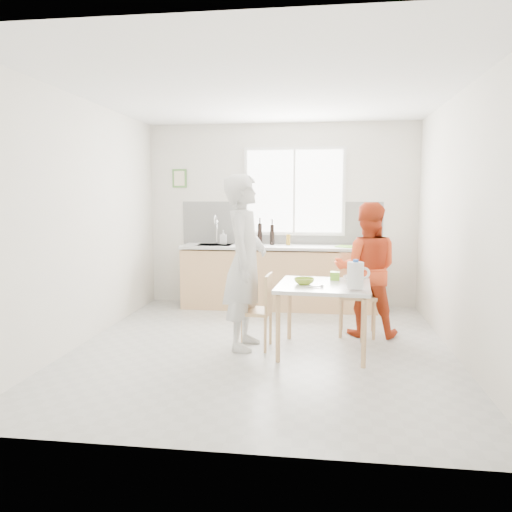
{
  "coord_description": "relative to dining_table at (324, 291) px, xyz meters",
  "views": [
    {
      "loc": [
        0.63,
        -5.22,
        1.64
      ],
      "look_at": [
        -0.1,
        0.2,
        0.98
      ],
      "focal_mm": 35.0,
      "sensor_mm": 36.0,
      "label": 1
    }
  ],
  "objects": [
    {
      "name": "bowl_green",
      "position": [
        -0.2,
        -0.04,
        0.11
      ],
      "size": [
        0.22,
        0.22,
        0.06
      ],
      "primitive_type": "imported",
      "rotation": [
        0.0,
        0.0,
        -0.07
      ],
      "color": "#90B329",
      "rests_on": "dining_table"
    },
    {
      "name": "backsplash",
      "position": [
        -0.65,
        2.31,
        0.57
      ],
      "size": [
        3.0,
        0.02,
        0.65
      ],
      "primitive_type": "cube",
      "color": "white",
      "rests_on": "room_shell"
    },
    {
      "name": "spoon",
      "position": [
        -0.09,
        -0.21,
        0.08
      ],
      "size": [
        0.16,
        0.06,
        0.01
      ],
      "primitive_type": "cylinder",
      "rotation": [
        0.0,
        1.57,
        0.28
      ],
      "color": "#A5A5AA",
      "rests_on": "dining_table"
    },
    {
      "name": "kitchen_counter",
      "position": [
        -0.65,
        2.02,
        -0.23
      ],
      "size": [
        2.84,
        0.64,
        1.37
      ],
      "color": "#DBB575",
      "rests_on": "ground"
    },
    {
      "name": "ground",
      "position": [
        -0.65,
        0.07,
        -0.65
      ],
      "size": [
        4.5,
        4.5,
        0.0
      ],
      "primitive_type": "plane",
      "color": "#B7B7B2",
      "rests_on": "ground"
    },
    {
      "name": "wine_bottle_b",
      "position": [
        -0.76,
        2.11,
        0.42
      ],
      "size": [
        0.07,
        0.07,
        0.3
      ],
      "primitive_type": "cylinder",
      "color": "black",
      "rests_on": "kitchen_counter"
    },
    {
      "name": "picture_frame",
      "position": [
        -2.2,
        2.3,
        1.25
      ],
      "size": [
        0.22,
        0.03,
        0.28
      ],
      "color": "#4F843C",
      "rests_on": "room_shell"
    },
    {
      "name": "dining_table",
      "position": [
        0.0,
        0.0,
        0.0
      ],
      "size": [
        1.0,
        1.0,
        0.73
      ],
      "rotation": [
        0.0,
        0.0,
        -0.07
      ],
      "color": "silver",
      "rests_on": "ground"
    },
    {
      "name": "green_box",
      "position": [
        0.12,
        0.27,
        0.12
      ],
      "size": [
        0.11,
        0.11,
        0.09
      ],
      "primitive_type": "cube",
      "rotation": [
        0.0,
        0.0,
        -0.07
      ],
      "color": "#7DCA2E",
      "rests_on": "dining_table"
    },
    {
      "name": "jar_amber",
      "position": [
        -0.52,
        2.09,
        0.35
      ],
      "size": [
        0.06,
        0.06,
        0.16
      ],
      "primitive_type": "cylinder",
      "color": "brown",
      "rests_on": "kitchen_counter"
    },
    {
      "name": "person_red",
      "position": [
        0.49,
        0.73,
        0.13
      ],
      "size": [
        0.8,
        0.64,
        1.56
      ],
      "primitive_type": "imported",
      "rotation": [
        0.0,
        0.0,
        3.07
      ],
      "color": "red",
      "rests_on": "ground"
    },
    {
      "name": "milk_jug",
      "position": [
        0.3,
        -0.3,
        0.23
      ],
      "size": [
        0.22,
        0.16,
        0.28
      ],
      "rotation": [
        0.0,
        0.0,
        -0.07
      ],
      "color": "white",
      "rests_on": "dining_table"
    },
    {
      "name": "person_white",
      "position": [
        -0.84,
        0.06,
        0.28
      ],
      "size": [
        0.49,
        0.71,
        1.86
      ],
      "primitive_type": "imported",
      "rotation": [
        0.0,
        0.0,
        1.5
      ],
      "color": "silver",
      "rests_on": "ground"
    },
    {
      "name": "chair_left",
      "position": [
        -0.69,
        0.05,
        -0.2
      ],
      "size": [
        0.4,
        0.4,
        0.81
      ],
      "rotation": [
        0.0,
        0.0,
        -1.64
      ],
      "color": "#DBB575",
      "rests_on": "ground"
    },
    {
      "name": "window",
      "position": [
        -0.45,
        2.29,
        1.05
      ],
      "size": [
        1.5,
        0.06,
        1.3
      ],
      "color": "white",
      "rests_on": "room_shell"
    },
    {
      "name": "chair_far",
      "position": [
        0.41,
        0.8,
        -0.13
      ],
      "size": [
        0.47,
        0.47,
        0.95
      ],
      "rotation": [
        0.0,
        0.0,
        -0.07
      ],
      "color": "#DBB575",
      "rests_on": "ground"
    },
    {
      "name": "cutting_board",
      "position": [
        0.36,
        1.93,
        0.28
      ],
      "size": [
        0.42,
        0.37,
        0.01
      ],
      "primitive_type": "cube",
      "rotation": [
        0.0,
        0.0,
        -0.4
      ],
      "color": "#67B429",
      "rests_on": "kitchen_counter"
    },
    {
      "name": "room_shell",
      "position": [
        -0.65,
        0.07,
        0.99
      ],
      "size": [
        4.5,
        4.5,
        4.5
      ],
      "color": "silver",
      "rests_on": "ground"
    },
    {
      "name": "soap_bottle",
      "position": [
        -1.49,
        2.14,
        0.37
      ],
      "size": [
        0.1,
        0.1,
        0.21
      ],
      "primitive_type": "imported",
      "rotation": [
        0.0,
        0.0,
        0.07
      ],
      "color": "#999999",
      "rests_on": "kitchen_counter"
    },
    {
      "name": "bowl_white",
      "position": [
        0.32,
        0.23,
        0.1
      ],
      "size": [
        0.23,
        0.23,
        0.05
      ],
      "primitive_type": "imported",
      "rotation": [
        0.0,
        0.0,
        -0.07
      ],
      "color": "silver",
      "rests_on": "dining_table"
    },
    {
      "name": "wine_bottle_a",
      "position": [
        -0.93,
        2.08,
        0.43
      ],
      "size": [
        0.07,
        0.07,
        0.32
      ],
      "primitive_type": "cylinder",
      "color": "black",
      "rests_on": "kitchen_counter"
    }
  ]
}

